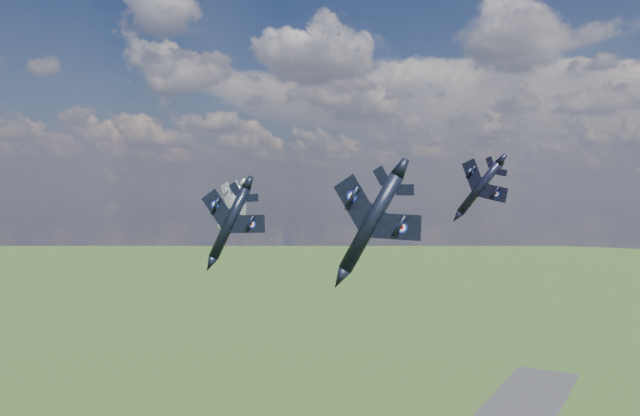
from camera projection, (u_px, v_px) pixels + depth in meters
The scene contains 4 objects.
jet_lead_navy at pixel (230, 223), 94.05m from camera, with size 11.61×16.19×3.35m, color black, non-canonical shape.
jet_right_navy at pixel (371, 223), 65.05m from camera, with size 11.33×15.80×3.27m, color black, non-canonical shape.
jet_high_navy at pixel (479, 188), 96.55m from camera, with size 9.78×13.63×2.82m, color black, non-canonical shape.
jet_left_silver at pixel (231, 204), 114.61m from camera, with size 8.92×12.44×2.57m, color #91949A, non-canonical shape.
Camera 1 is at (52.84, -61.43, 84.98)m, focal length 35.00 mm.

